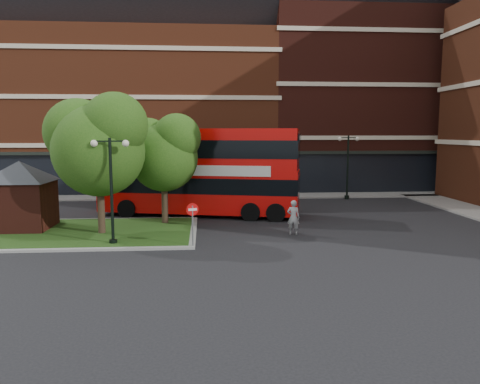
{
  "coord_description": "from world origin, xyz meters",
  "views": [
    {
      "loc": [
        -1.24,
        -21.43,
        5.23
      ],
      "look_at": [
        0.69,
        3.9,
        2.0
      ],
      "focal_mm": 35.0,
      "sensor_mm": 36.0,
      "label": 1
    }
  ],
  "objects": [
    {
      "name": "tree_island_east",
      "position": [
        -3.58,
        5.06,
        4.24
      ],
      "size": [
        4.46,
        3.9,
        6.29
      ],
      "color": "#2D2116",
      "rests_on": "ground"
    },
    {
      "name": "lamp_far_right",
      "position": [
        10.0,
        14.5,
        2.83
      ],
      "size": [
        1.72,
        0.36,
        5.0
      ],
      "color": "black",
      "rests_on": "ground"
    },
    {
      "name": "lamp_far_left",
      "position": [
        2.0,
        14.5,
        2.83
      ],
      "size": [
        1.72,
        0.36,
        5.0
      ],
      "color": "black",
      "rests_on": "ground"
    },
    {
      "name": "ground",
      "position": [
        0.0,
        0.0,
        0.0
      ],
      "size": [
        120.0,
        120.0,
        0.0
      ],
      "primitive_type": "plane",
      "color": "black",
      "rests_on": "ground"
    },
    {
      "name": "terrace_far_left",
      "position": [
        -8.0,
        24.0,
        7.0
      ],
      "size": [
        26.0,
        12.0,
        14.0
      ],
      "primitive_type": "cube",
      "color": "brown",
      "rests_on": "ground"
    },
    {
      "name": "lamp_island",
      "position": [
        -5.5,
        0.2,
        2.83
      ],
      "size": [
        1.72,
        0.36,
        5.0
      ],
      "color": "black",
      "rests_on": "ground"
    },
    {
      "name": "traffic_island",
      "position": [
        -8.0,
        3.0,
        0.07
      ],
      "size": [
        12.6,
        7.6,
        0.15
      ],
      "color": "gray",
      "rests_on": "ground"
    },
    {
      "name": "no_entry_sign",
      "position": [
        -1.8,
        -0.5,
        1.48
      ],
      "size": [
        0.55,
        0.23,
        2.07
      ],
      "rotation": [
        0.0,
        0.0,
        0.34
      ],
      "color": "slate",
      "rests_on": "ground"
    },
    {
      "name": "woman",
      "position": [
        3.31,
        2.0,
        0.9
      ],
      "size": [
        0.76,
        0.61,
        1.79
      ],
      "primitive_type": "imported",
      "rotation": [
        0.0,
        0.0,
        2.82
      ],
      "color": "gray",
      "rests_on": "ground"
    },
    {
      "name": "tree_island_west",
      "position": [
        -6.6,
        2.58,
        4.79
      ],
      "size": [
        5.4,
        4.71,
        7.21
      ],
      "color": "#2D2116",
      "rests_on": "ground"
    },
    {
      "name": "kiosk",
      "position": [
        -11.0,
        4.0,
        2.32
      ],
      "size": [
        6.51,
        6.51,
        3.6
      ],
      "color": "#471911",
      "rests_on": "traffic_island"
    },
    {
      "name": "terrace_far_right",
      "position": [
        14.0,
        24.0,
        8.0
      ],
      "size": [
        18.0,
        12.0,
        16.0
      ],
      "primitive_type": "cube",
      "color": "#471911",
      "rests_on": "ground"
    },
    {
      "name": "car_silver",
      "position": [
        0.97,
        16.0,
        0.78
      ],
      "size": [
        4.56,
        1.85,
        1.55
      ],
      "primitive_type": "imported",
      "rotation": [
        0.0,
        0.0,
        1.57
      ],
      "color": "#B3B6BA",
      "rests_on": "ground"
    },
    {
      "name": "bus",
      "position": [
        -1.6,
        8.16,
        3.15
      ],
      "size": [
        12.9,
        5.8,
        4.8
      ],
      "rotation": [
        0.0,
        0.0,
        -0.24
      ],
      "color": "red",
      "rests_on": "ground"
    },
    {
      "name": "pavement_far",
      "position": [
        0.0,
        16.5,
        0.06
      ],
      "size": [
        44.0,
        3.0,
        0.12
      ],
      "primitive_type": "cube",
      "color": "slate",
      "rests_on": "ground"
    },
    {
      "name": "car_white",
      "position": [
        3.62,
        16.0,
        0.64
      ],
      "size": [
        3.87,
        1.39,
        1.27
      ],
      "primitive_type": "imported",
      "rotation": [
        0.0,
        0.0,
        1.56
      ],
      "color": "silver",
      "rests_on": "ground"
    }
  ]
}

